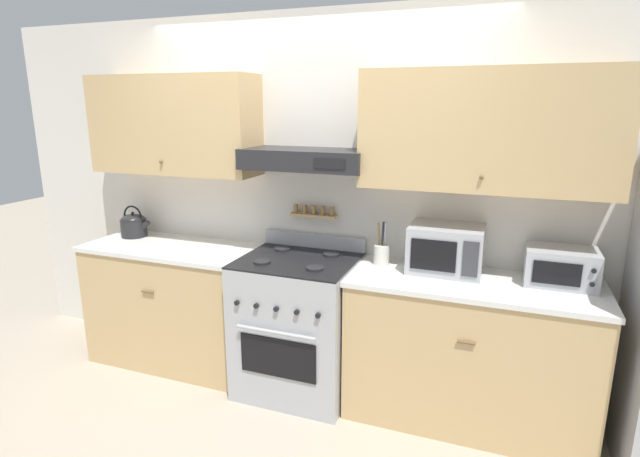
# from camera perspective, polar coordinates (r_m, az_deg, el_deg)

# --- Properties ---
(ground_plane) EXTENTS (16.00, 16.00, 0.00)m
(ground_plane) POSITION_cam_1_polar(r_m,az_deg,el_deg) (3.50, -4.23, -19.71)
(ground_plane) COLOR #B2A38E
(wall_back) EXTENTS (5.20, 0.46, 2.55)m
(wall_back) POSITION_cam_1_polar(r_m,az_deg,el_deg) (3.44, -0.12, 6.18)
(wall_back) COLOR silver
(wall_back) RESTS_ON ground_plane
(counter_left) EXTENTS (1.30, 0.61, 0.92)m
(counter_left) POSITION_cam_1_polar(r_m,az_deg,el_deg) (4.01, -16.11, -8.21)
(counter_left) COLOR tan
(counter_left) RESTS_ON ground_plane
(counter_right) EXTENTS (1.47, 0.61, 0.92)m
(counter_right) POSITION_cam_1_polar(r_m,az_deg,el_deg) (3.30, 16.56, -13.30)
(counter_right) COLOR tan
(counter_right) RESTS_ON ground_plane
(stove_range) EXTENTS (0.76, 0.69, 1.04)m
(stove_range) POSITION_cam_1_polar(r_m,az_deg,el_deg) (3.48, -2.50, -10.90)
(stove_range) COLOR #ADAFB5
(stove_range) RESTS_ON ground_plane
(tea_kettle) EXTENTS (0.26, 0.20, 0.25)m
(tea_kettle) POSITION_cam_1_polar(r_m,az_deg,el_deg) (4.19, -20.51, 0.42)
(tea_kettle) COLOR #232326
(tea_kettle) RESTS_ON counter_left
(microwave) EXTENTS (0.44, 0.37, 0.29)m
(microwave) POSITION_cam_1_polar(r_m,az_deg,el_deg) (3.21, 14.22, -2.19)
(microwave) COLOR #ADAFB5
(microwave) RESTS_ON counter_right
(utensil_crock) EXTENTS (0.10, 0.10, 0.28)m
(utensil_crock) POSITION_cam_1_polar(r_m,az_deg,el_deg) (3.28, 7.04, -2.84)
(utensil_crock) COLOR silver
(utensil_crock) RESTS_ON counter_right
(toaster_oven) EXTENTS (0.39, 0.28, 0.22)m
(toaster_oven) POSITION_cam_1_polar(r_m,az_deg,el_deg) (3.20, 25.81, -3.97)
(toaster_oven) COLOR #ADAFB5
(toaster_oven) RESTS_ON counter_right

